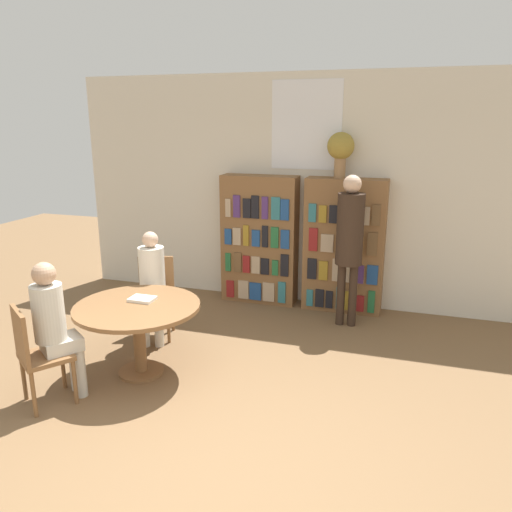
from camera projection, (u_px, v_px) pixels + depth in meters
The scene contains 12 objects.
ground_plane at pixel (192, 468), 3.58m from camera, with size 16.00×16.00×0.00m, color brown.
wall_back at pixel (305, 192), 6.54m from camera, with size 6.40×0.07×3.00m.
bookshelf_left at pixel (260, 240), 6.69m from camera, with size 1.01×0.34×1.72m.
bookshelf_right at pixel (344, 246), 6.36m from camera, with size 1.01×0.34×1.72m.
flower_vase at pixel (341, 149), 6.07m from camera, with size 0.33×0.33×0.56m.
reading_table at pixel (138, 316), 4.77m from camera, with size 1.20×1.20×0.72m.
chair_near_camera at pixel (36, 351), 4.25m from camera, with size 0.56×0.56×0.91m.
chair_left_side at pixel (156, 292), 5.70m from camera, with size 0.51×0.51×0.91m.
seated_reader_left at pixel (152, 280), 5.47m from camera, with size 0.37×0.41×1.25m.
seated_reader_right at pixel (55, 322), 4.30m from camera, with size 0.40×0.41×1.28m.
librarian_standing at pixel (350, 235), 5.80m from camera, with size 0.31×0.58×1.82m.
open_book_on_table at pixel (142, 299), 4.85m from camera, with size 0.24×0.18×0.03m.
Camera 1 is at (1.36, -2.77, 2.42)m, focal length 35.00 mm.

